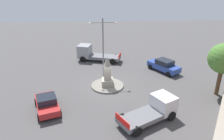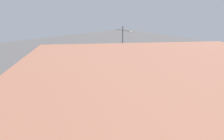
{
  "view_description": "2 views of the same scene",
  "coord_description": "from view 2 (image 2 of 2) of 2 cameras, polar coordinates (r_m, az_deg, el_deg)",
  "views": [
    {
      "loc": [
        0.77,
        21.21,
        11.15
      ],
      "look_at": [
        -0.58,
        -0.97,
        1.56
      ],
      "focal_mm": 33.82,
      "sensor_mm": 36.0,
      "label": 1
    },
    {
      "loc": [
        -16.75,
        13.75,
        9.87
      ],
      "look_at": [
        0.59,
        -0.78,
        1.54
      ],
      "focal_mm": 28.73,
      "sensor_mm": 36.0,
      "label": 2
    }
  ],
  "objects": [
    {
      "name": "truck_grey_parked_left",
      "position": [
        30.3,
        9.69,
        2.96
      ],
      "size": [
        6.52,
        3.6,
        2.27
      ],
      "color": "gray",
      "rests_on": "ground"
    },
    {
      "name": "tree_near_wall",
      "position": [
        13.81,
        22.21,
        -6.79
      ],
      "size": [
        3.02,
        3.02,
        5.51
      ],
      "color": "brown",
      "rests_on": "ground"
    },
    {
      "name": "car_blue_near_island",
      "position": [
        21.79,
        20.29,
        -5.7
      ],
      "size": [
        3.82,
        4.57,
        1.61
      ],
      "color": "#2D479E",
      "rests_on": "ground"
    },
    {
      "name": "monument",
      "position": [
        23.22,
        -0.53,
        -0.81
      ],
      "size": [
        1.28,
        1.28,
        3.34
      ],
      "color": "#9E9687",
      "rests_on": "traffic_island"
    },
    {
      "name": "truck_white_far_side",
      "position": [
        17.47,
        -8.83,
        -10.88
      ],
      "size": [
        5.51,
        4.22,
        1.94
      ],
      "color": "silver",
      "rests_on": "ground"
    },
    {
      "name": "streetlamp",
      "position": [
        24.18,
        3.32,
        7.03
      ],
      "size": [
        3.13,
        0.28,
        7.21
      ],
      "color": "slate",
      "rests_on": "ground"
    },
    {
      "name": "ground_plane",
      "position": [
        23.81,
        -0.52,
        -4.28
      ],
      "size": [
        80.0,
        80.0,
        0.0
      ],
      "primitive_type": "plane",
      "color": "#4F4C4C"
    },
    {
      "name": "traffic_island",
      "position": [
        23.78,
        -0.52,
        -4.1
      ],
      "size": [
        3.67,
        3.67,
        0.17
      ],
      "primitive_type": "cylinder",
      "color": "gray",
      "rests_on": "ground"
    },
    {
      "name": "car_red_approaching",
      "position": [
        25.97,
        -16.31,
        -1.22
      ],
      "size": [
        3.03,
        4.23,
        1.49
      ],
      "color": "#B22323",
      "rests_on": "ground"
    }
  ]
}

